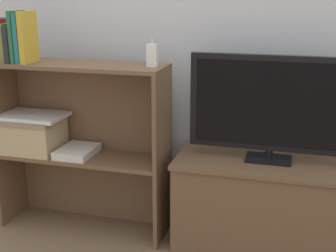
# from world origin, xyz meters

# --- Properties ---
(ground_plane) EXTENTS (16.00, 16.00, 0.00)m
(ground_plane) POSITION_xyz_m (0.00, 0.00, 0.00)
(ground_plane) COLOR brown
(wall_back) EXTENTS (10.00, 0.05, 2.40)m
(wall_back) POSITION_xyz_m (0.00, 0.45, 1.20)
(wall_back) COLOR silver
(wall_back) RESTS_ON ground_plane
(tv_stand) EXTENTS (0.91, 0.44, 0.46)m
(tv_stand) POSITION_xyz_m (0.49, 0.21, 0.23)
(tv_stand) COLOR brown
(tv_stand) RESTS_ON ground_plane
(tv) EXTENTS (0.79, 0.14, 0.52)m
(tv) POSITION_xyz_m (0.49, 0.21, 0.74)
(tv) COLOR black
(tv) RESTS_ON tv_stand
(bookshelf_lower_tier) EXTENTS (0.92, 0.29, 0.42)m
(bookshelf_lower_tier) POSITION_xyz_m (-0.48, 0.20, 0.27)
(bookshelf_lower_tier) COLOR brown
(bookshelf_lower_tier) RESTS_ON ground_plane
(bookshelf_upper_tier) EXTENTS (0.92, 0.29, 0.49)m
(bookshelf_upper_tier) POSITION_xyz_m (-0.48, 0.20, 0.73)
(bookshelf_upper_tier) COLOR brown
(bookshelf_upper_tier) RESTS_ON bookshelf_lower_tier
(book_maroon) EXTENTS (0.02, 0.12, 0.22)m
(book_maroon) POSITION_xyz_m (-0.87, 0.10, 1.02)
(book_maroon) COLOR maroon
(book_maroon) RESTS_ON bookshelf_upper_tier
(book_olive) EXTENTS (0.03, 0.13, 0.20)m
(book_olive) POSITION_xyz_m (-0.84, 0.10, 1.01)
(book_olive) COLOR olive
(book_olive) RESTS_ON bookshelf_upper_tier
(book_charcoal) EXTENTS (0.03, 0.15, 0.18)m
(book_charcoal) POSITION_xyz_m (-0.81, 0.10, 1.00)
(book_charcoal) COLOR #232328
(book_charcoal) RESTS_ON bookshelf_upper_tier
(book_forest) EXTENTS (0.02, 0.14, 0.26)m
(book_forest) POSITION_xyz_m (-0.78, 0.10, 1.04)
(book_forest) COLOR #286638
(book_forest) RESTS_ON bookshelf_upper_tier
(book_teal) EXTENTS (0.02, 0.14, 0.25)m
(book_teal) POSITION_xyz_m (-0.75, 0.10, 1.04)
(book_teal) COLOR #1E7075
(book_teal) RESTS_ON bookshelf_upper_tier
(book_mustard) EXTENTS (0.03, 0.14, 0.26)m
(book_mustard) POSITION_xyz_m (-0.72, 0.10, 1.04)
(book_mustard) COLOR gold
(book_mustard) RESTS_ON bookshelf_upper_tier
(baby_monitor) EXTENTS (0.05, 0.04, 0.14)m
(baby_monitor) POSITION_xyz_m (-0.08, 0.14, 0.97)
(baby_monitor) COLOR white
(baby_monitor) RESTS_ON bookshelf_upper_tier
(storage_basket_left) EXTENTS (0.30, 0.25, 0.19)m
(storage_basket_left) POSITION_xyz_m (-0.75, 0.13, 0.53)
(storage_basket_left) COLOR tan
(storage_basket_left) RESTS_ON bookshelf_lower_tier
(laptop) EXTENTS (0.35, 0.24, 0.02)m
(laptop) POSITION_xyz_m (-0.75, 0.13, 0.62)
(laptop) COLOR white
(laptop) RESTS_ON storage_basket_left
(magazine_stack) EXTENTS (0.18, 0.23, 0.04)m
(magazine_stack) POSITION_xyz_m (-0.50, 0.13, 0.44)
(magazine_stack) COLOR silver
(magazine_stack) RESTS_ON bookshelf_lower_tier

